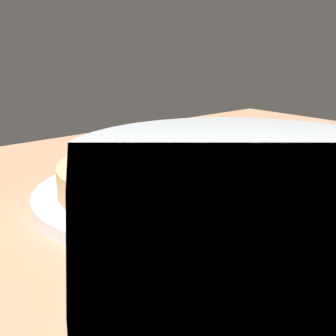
# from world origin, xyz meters

# --- Properties ---
(dining_table) EXTENTS (1.14, 0.69, 0.03)m
(dining_table) POSITION_xyz_m (0.00, 0.00, 0.02)
(dining_table) COLOR tan
(dining_table) RESTS_ON ground
(plate) EXTENTS (0.25, 0.25, 0.01)m
(plate) POSITION_xyz_m (-0.06, -0.02, 0.04)
(plate) COLOR white
(plate) RESTS_ON dining_table
(pizza) EXTENTS (0.20, 0.20, 0.06)m
(pizza) POSITION_xyz_m (-0.06, -0.02, 0.06)
(pizza) COLOR tan
(pizza) RESTS_ON plate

